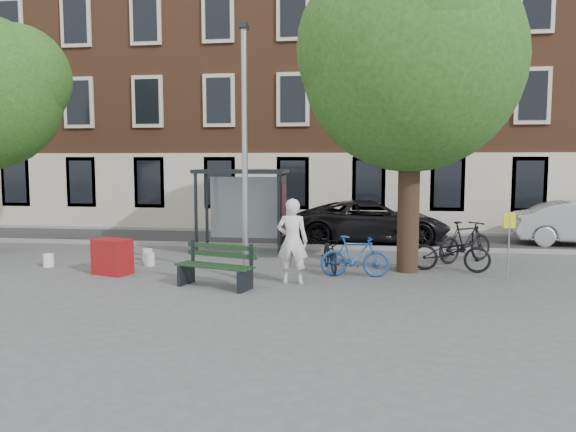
% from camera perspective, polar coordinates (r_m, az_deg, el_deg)
% --- Properties ---
extents(ground, '(90.00, 90.00, 0.00)m').
position_cam_1_polar(ground, '(13.91, -4.31, -6.39)').
color(ground, '#4C4C4F').
rests_on(ground, ground).
extents(road, '(40.00, 4.00, 0.01)m').
position_cam_1_polar(road, '(20.70, -0.20, -2.38)').
color(road, '#28282B').
rests_on(road, ground).
extents(curb_near, '(40.00, 0.25, 0.12)m').
position_cam_1_polar(curb_near, '(18.74, -1.07, -3.06)').
color(curb_near, gray).
rests_on(curb_near, ground).
extents(curb_far, '(40.00, 0.25, 0.12)m').
position_cam_1_polar(curb_far, '(22.66, 0.52, -1.54)').
color(curb_far, gray).
rests_on(curb_far, ground).
extents(building_row, '(30.00, 8.00, 14.00)m').
position_cam_1_polar(building_row, '(26.77, 1.67, 14.46)').
color(building_row, brown).
rests_on(building_row, ground).
extents(lamppost, '(0.28, 0.35, 6.11)m').
position_cam_1_polar(lamppost, '(13.61, -4.40, 5.15)').
color(lamppost, '#9EA0A3').
rests_on(lamppost, ground).
extents(tree_right, '(5.76, 5.60, 8.20)m').
position_cam_1_polar(tree_right, '(14.97, 12.54, 15.98)').
color(tree_right, black).
rests_on(tree_right, ground).
extents(bus_shelter, '(2.85, 1.45, 2.62)m').
position_cam_1_polar(bus_shelter, '(17.78, -3.47, 2.48)').
color(bus_shelter, '#1E2328').
rests_on(bus_shelter, ground).
extents(painter, '(0.76, 0.51, 2.02)m').
position_cam_1_polar(painter, '(13.21, 0.44, -2.57)').
color(painter, silver).
rests_on(painter, ground).
extents(bench, '(1.96, 1.15, 0.96)m').
position_cam_1_polar(bench, '(13.02, -7.30, -5.26)').
color(bench, '#1E2328').
rests_on(bench, ground).
extents(bike_a, '(2.09, 1.00, 1.05)m').
position_cam_1_polar(bike_a, '(15.32, 16.21, -3.48)').
color(bike_a, black).
rests_on(bike_a, ground).
extents(bike_b, '(1.74, 0.53, 1.04)m').
position_cam_1_polar(bike_b, '(14.12, 6.83, -4.09)').
color(bike_b, navy).
rests_on(bike_b, ground).
extents(bike_c, '(1.02, 1.89, 0.94)m').
position_cam_1_polar(bike_c, '(14.80, 4.34, -3.80)').
color(bike_c, black).
rests_on(bike_c, ground).
extents(bike_d, '(1.94, 1.63, 1.20)m').
position_cam_1_polar(bike_d, '(16.78, 17.58, -2.49)').
color(bike_d, black).
rests_on(bike_d, ground).
extents(car_dark, '(5.52, 2.79, 1.50)m').
position_cam_1_polar(car_dark, '(20.11, 8.53, -0.55)').
color(car_dark, black).
rests_on(car_dark, ground).
extents(red_stand, '(1.04, 0.85, 0.90)m').
position_cam_1_polar(red_stand, '(15.05, -17.41, -3.97)').
color(red_stand, maroon).
rests_on(red_stand, ground).
extents(bucket_a, '(0.31, 0.31, 0.36)m').
position_cam_1_polar(bucket_a, '(16.00, -13.88, -4.30)').
color(bucket_a, silver).
rests_on(bucket_a, ground).
extents(bucket_b, '(0.32, 0.32, 0.36)m').
position_cam_1_polar(bucket_b, '(16.73, -23.15, -4.16)').
color(bucket_b, white).
rests_on(bucket_b, ground).
extents(bucket_c, '(0.36, 0.36, 0.36)m').
position_cam_1_polar(bucket_c, '(16.74, -14.08, -3.87)').
color(bucket_c, silver).
rests_on(bucket_c, ground).
extents(notice_sign, '(0.28, 0.05, 1.65)m').
position_cam_1_polar(notice_sign, '(14.58, 21.55, -1.66)').
color(notice_sign, '#9EA0A3').
rests_on(notice_sign, ground).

